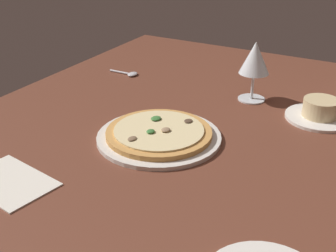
{
  "coord_description": "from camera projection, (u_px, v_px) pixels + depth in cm",
  "views": [
    {
      "loc": [
        84.41,
        44.38,
        53.29
      ],
      "look_at": [
        1.72,
        -1.45,
        7.0
      ],
      "focal_mm": 48.63,
      "sensor_mm": 36.0,
      "label": 1
    }
  ],
  "objects": [
    {
      "name": "spoon",
      "position": [
        129.0,
        74.0,
        1.45
      ],
      "size": [
        4.02,
        10.03,
        1.0
      ],
      "color": "silver",
      "rests_on": "dining_table"
    },
    {
      "name": "wine_glass_far",
      "position": [
        255.0,
        60.0,
        1.22
      ],
      "size": [
        8.24,
        8.24,
        16.63
      ],
      "color": "silver",
      "rests_on": "dining_table"
    },
    {
      "name": "dining_table",
      "position": [
        177.0,
        143.0,
        1.08
      ],
      "size": [
        150.0,
        110.0,
        4.0
      ],
      "primitive_type": "cube",
      "color": "brown",
      "rests_on": "ground"
    },
    {
      "name": "paper_menu",
      "position": [
        9.0,
        182.0,
        0.89
      ],
      "size": [
        14.92,
        19.92,
        0.3
      ],
      "primitive_type": "cube",
      "rotation": [
        0.0,
        0.0,
        -0.17
      ],
      "color": "silver",
      "rests_on": "dining_table"
    },
    {
      "name": "pizza_main",
      "position": [
        159.0,
        135.0,
        1.05
      ],
      "size": [
        28.95,
        28.95,
        3.22
      ],
      "color": "silver",
      "rests_on": "dining_table"
    },
    {
      "name": "ramekin_on_saucer",
      "position": [
        320.0,
        112.0,
        1.15
      ],
      "size": [
        17.18,
        17.18,
        5.3
      ],
      "color": "silver",
      "rests_on": "dining_table"
    }
  ]
}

